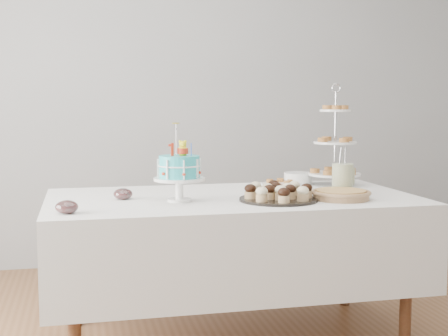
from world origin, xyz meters
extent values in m
cube|color=gray|center=(0.00, 2.00, 1.35)|extent=(5.00, 0.04, 2.70)
cube|color=white|center=(0.00, 0.30, 0.55)|extent=(1.92, 1.02, 0.45)
cylinder|color=#56351D|center=(-0.82, -0.07, 0.34)|extent=(0.06, 0.06, 0.67)
cylinder|color=#56351D|center=(0.82, -0.07, 0.34)|extent=(0.06, 0.06, 0.67)
cylinder|color=#56351D|center=(-0.82, 0.67, 0.34)|extent=(0.06, 0.06, 0.67)
cylinder|color=#56351D|center=(0.82, 0.67, 0.34)|extent=(0.06, 0.06, 0.67)
cylinder|color=#2EC1C9|center=(-0.30, 0.18, 0.95)|extent=(0.20, 0.20, 0.11)
torus|color=white|center=(-0.30, 0.18, 0.95)|extent=(0.21, 0.21, 0.01)
cube|color=red|center=(-0.33, 0.17, 1.03)|extent=(0.02, 0.01, 0.06)
cylinder|color=blue|center=(-0.24, 0.16, 1.03)|extent=(0.01, 0.01, 0.06)
cylinder|color=silver|center=(-0.31, 0.21, 1.08)|extent=(0.00, 0.00, 0.16)
cylinder|color=yellow|center=(-0.31, 0.21, 1.16)|extent=(0.04, 0.04, 0.01)
cylinder|color=black|center=(0.19, 0.10, 0.78)|extent=(0.40, 0.40, 0.01)
ellipsoid|color=black|center=(0.11, 0.10, 0.83)|extent=(0.06, 0.06, 0.04)
ellipsoid|color=#FDF2C4|center=(0.27, 0.10, 0.83)|extent=(0.06, 0.06, 0.04)
cylinder|color=#A38058|center=(0.52, 0.07, 0.79)|extent=(0.29, 0.29, 0.04)
cylinder|color=#B88747|center=(0.52, 0.07, 0.81)|extent=(0.25, 0.25, 0.02)
torus|color=#A38058|center=(0.52, 0.07, 0.81)|extent=(0.30, 0.30, 0.02)
cylinder|color=silver|center=(0.70, 0.58, 1.05)|extent=(0.02, 0.02, 0.56)
cylinder|color=white|center=(0.70, 0.58, 0.84)|extent=(0.31, 0.31, 0.01)
cylinder|color=white|center=(0.70, 0.58, 1.03)|extent=(0.26, 0.26, 0.01)
cylinder|color=white|center=(0.70, 0.58, 1.21)|extent=(0.19, 0.19, 0.01)
torus|color=silver|center=(0.70, 0.58, 1.35)|extent=(0.06, 0.01, 0.06)
cylinder|color=white|center=(0.51, 0.70, 0.80)|extent=(0.17, 0.17, 0.07)
cylinder|color=white|center=(0.38, 0.65, 0.78)|extent=(0.23, 0.23, 0.01)
ellipsoid|color=silver|center=(-0.84, -0.04, 0.80)|extent=(0.10, 0.10, 0.06)
cylinder|color=#4F0706|center=(-0.84, -0.04, 0.79)|extent=(0.07, 0.07, 0.03)
ellipsoid|color=silver|center=(-0.57, 0.31, 0.80)|extent=(0.10, 0.10, 0.06)
cylinder|color=#4F0706|center=(-0.57, 0.31, 0.79)|extent=(0.07, 0.07, 0.03)
cylinder|color=beige|center=(0.60, 0.23, 0.85)|extent=(0.11, 0.11, 0.17)
cylinder|color=beige|center=(0.65, 0.21, 0.87)|extent=(0.01, 0.01, 0.09)
camera|label=1|loc=(-0.77, -2.86, 1.26)|focal=50.00mm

